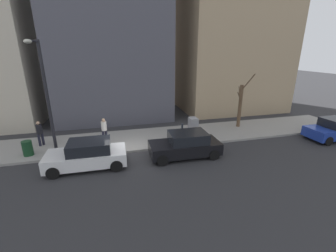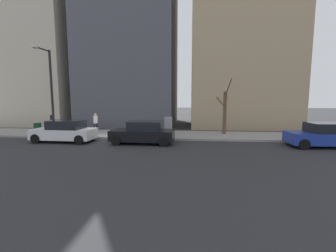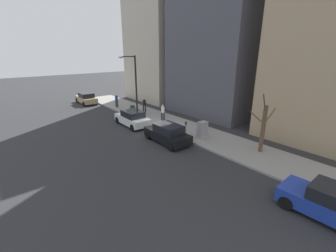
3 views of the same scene
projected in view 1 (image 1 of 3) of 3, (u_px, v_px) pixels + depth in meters
name	position (u px, v px, depth m)	size (l,w,h in m)	color
ground_plane	(126.00, 153.00, 14.04)	(120.00, 120.00, 0.00)	#2B2B2D
sidewalk	(124.00, 141.00, 15.85)	(4.00, 36.00, 0.15)	gray
parked_car_blue	(336.00, 129.00, 16.18)	(2.02, 4.25, 1.52)	#1E389E
parked_car_black	(185.00, 145.00, 13.45)	(1.99, 4.23, 1.52)	black
parked_car_white	(87.00, 155.00, 12.18)	(1.99, 4.23, 1.52)	white
parking_meter	(182.00, 131.00, 15.04)	(0.14, 0.10, 1.35)	slate
utility_box	(193.00, 128.00, 16.12)	(0.83, 0.61, 1.43)	#A8A399
streetlamp	(45.00, 92.00, 12.06)	(1.97, 0.32, 6.50)	black
bare_tree	(240.00, 105.00, 17.99)	(2.02, 1.09, 4.37)	brown
trash_bin	(28.00, 148.00, 13.33)	(0.56, 0.56, 0.90)	#14381E
pedestrian_near_meter	(104.00, 129.00, 15.19)	(0.36, 0.36, 1.66)	#1E1E2D
pedestrian_midblock	(40.00, 132.00, 14.57)	(0.36, 0.36, 1.66)	#1E1E2D
office_tower_left	(227.00, 18.00, 23.73)	(10.47, 10.47, 18.70)	tan
office_block_center	(107.00, 0.00, 20.30)	(10.07, 10.07, 20.96)	#4C4C56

